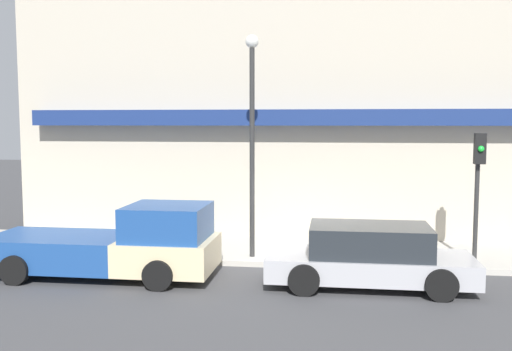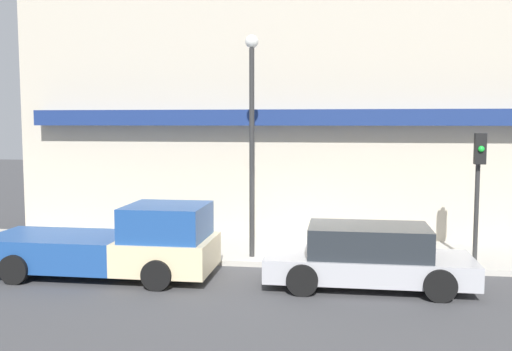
{
  "view_description": "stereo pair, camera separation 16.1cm",
  "coord_description": "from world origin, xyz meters",
  "px_view_note": "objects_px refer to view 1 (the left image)",
  "views": [
    {
      "loc": [
        0.75,
        -14.84,
        3.88
      ],
      "look_at": [
        -1.48,
        1.35,
        2.35
      ],
      "focal_mm": 40.0,
      "sensor_mm": 36.0,
      "label": 1
    },
    {
      "loc": [
        0.91,
        -14.81,
        3.88
      ],
      "look_at": [
        -1.48,
        1.35,
        2.35
      ],
      "focal_mm": 40.0,
      "sensor_mm": 36.0,
      "label": 2
    }
  ],
  "objects_px": {
    "pickup_truck": "(118,245)",
    "fire_hydrant": "(351,246)",
    "traffic_light": "(478,174)",
    "street_lamp": "(252,121)",
    "parked_car": "(369,256)"
  },
  "relations": [
    {
      "from": "traffic_light",
      "to": "fire_hydrant",
      "type": "bearing_deg",
      "value": 177.48
    },
    {
      "from": "fire_hydrant",
      "to": "pickup_truck",
      "type": "bearing_deg",
      "value": -159.61
    },
    {
      "from": "street_lamp",
      "to": "traffic_light",
      "type": "height_order",
      "value": "street_lamp"
    },
    {
      "from": "traffic_light",
      "to": "street_lamp",
      "type": "bearing_deg",
      "value": -179.91
    },
    {
      "from": "pickup_truck",
      "to": "parked_car",
      "type": "relative_size",
      "value": 1.19
    },
    {
      "from": "street_lamp",
      "to": "traffic_light",
      "type": "xyz_separation_m",
      "value": [
        5.97,
        0.01,
        -1.37
      ]
    },
    {
      "from": "pickup_truck",
      "to": "street_lamp",
      "type": "xyz_separation_m",
      "value": [
        3.12,
        2.02,
        3.09
      ]
    },
    {
      "from": "parked_car",
      "to": "fire_hydrant",
      "type": "distance_m",
      "value": 2.21
    },
    {
      "from": "pickup_truck",
      "to": "fire_hydrant",
      "type": "relative_size",
      "value": 8.34
    },
    {
      "from": "pickup_truck",
      "to": "fire_hydrant",
      "type": "height_order",
      "value": "pickup_truck"
    },
    {
      "from": "pickup_truck",
      "to": "traffic_light",
      "type": "relative_size",
      "value": 1.66
    },
    {
      "from": "parked_car",
      "to": "street_lamp",
      "type": "height_order",
      "value": "street_lamp"
    },
    {
      "from": "fire_hydrant",
      "to": "traffic_light",
      "type": "distance_m",
      "value": 3.84
    },
    {
      "from": "traffic_light",
      "to": "parked_car",
      "type": "bearing_deg",
      "value": -144.92
    },
    {
      "from": "parked_car",
      "to": "traffic_light",
      "type": "relative_size",
      "value": 1.39
    }
  ]
}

